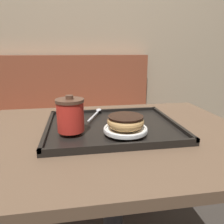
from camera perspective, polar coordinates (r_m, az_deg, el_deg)
wall_behind at (r=1.83m, az=-5.86°, el=20.91°), size 8.00×0.05×2.40m
booth_bench at (r=1.75m, az=-12.40°, el=-8.88°), size 1.36×0.44×1.00m
cafe_table at (r=0.86m, az=0.29°, el=-15.70°), size 0.98×0.75×0.76m
serving_tray at (r=0.81m, az=0.00°, el=-3.89°), size 0.47×0.39×0.02m
coffee_cup_front at (r=0.72m, az=-10.83°, el=-0.74°), size 0.09×0.09×0.12m
plate_with_chocolate_donut at (r=0.72m, az=3.53°, el=-4.50°), size 0.14×0.14×0.01m
donut_chocolate_glazed at (r=0.71m, az=3.57°, el=-2.49°), size 0.12×0.12×0.04m
spoon at (r=0.92m, az=-3.92°, el=0.02°), size 0.07×0.16×0.01m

